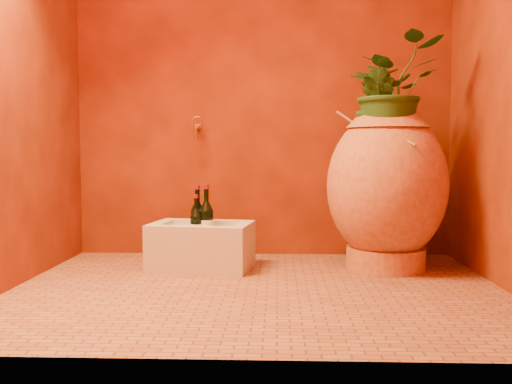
{
  "coord_description": "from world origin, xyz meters",
  "views": [
    {
      "loc": [
        0.1,
        -2.86,
        0.69
      ],
      "look_at": [
        -0.02,
        0.35,
        0.47
      ],
      "focal_mm": 40.0,
      "sensor_mm": 36.0,
      "label": 1
    }
  ],
  "objects_px": {
    "stone_basin": "(202,247)",
    "wine_bottle_b": "(196,226)",
    "wall_tap": "(197,127)",
    "wine_bottle_c": "(206,222)",
    "amphora": "(387,185)",
    "wine_bottle_a": "(198,222)"
  },
  "relations": [
    {
      "from": "amphora",
      "to": "wall_tap",
      "type": "distance_m",
      "value": 1.3
    },
    {
      "from": "stone_basin",
      "to": "wine_bottle_b",
      "type": "distance_m",
      "value": 0.13
    },
    {
      "from": "wine_bottle_b",
      "to": "wine_bottle_c",
      "type": "bearing_deg",
      "value": 20.65
    },
    {
      "from": "stone_basin",
      "to": "wine_bottle_b",
      "type": "bearing_deg",
      "value": -161.09
    },
    {
      "from": "stone_basin",
      "to": "wall_tap",
      "type": "height_order",
      "value": "wall_tap"
    },
    {
      "from": "stone_basin",
      "to": "wine_bottle_c",
      "type": "relative_size",
      "value": 1.8
    },
    {
      "from": "wall_tap",
      "to": "wine_bottle_c",
      "type": "bearing_deg",
      "value": -74.82
    },
    {
      "from": "amphora",
      "to": "wine_bottle_b",
      "type": "height_order",
      "value": "amphora"
    },
    {
      "from": "wine_bottle_a",
      "to": "wall_tap",
      "type": "height_order",
      "value": "wall_tap"
    },
    {
      "from": "wine_bottle_c",
      "to": "wall_tap",
      "type": "distance_m",
      "value": 0.73
    },
    {
      "from": "wine_bottle_c",
      "to": "wall_tap",
      "type": "relative_size",
      "value": 2.23
    },
    {
      "from": "wine_bottle_b",
      "to": "wall_tap",
      "type": "relative_size",
      "value": 1.87
    },
    {
      "from": "wine_bottle_a",
      "to": "wine_bottle_c",
      "type": "distance_m",
      "value": 0.06
    },
    {
      "from": "amphora",
      "to": "wine_bottle_a",
      "type": "relative_size",
      "value": 2.89
    },
    {
      "from": "stone_basin",
      "to": "wine_bottle_c",
      "type": "xyz_separation_m",
      "value": [
        0.03,
        0.01,
        0.14
      ]
    },
    {
      "from": "wine_bottle_b",
      "to": "wall_tap",
      "type": "bearing_deg",
      "value": 97.02
    },
    {
      "from": "amphora",
      "to": "wine_bottle_c",
      "type": "relative_size",
      "value": 2.86
    },
    {
      "from": "stone_basin",
      "to": "wine_bottle_a",
      "type": "height_order",
      "value": "wine_bottle_a"
    },
    {
      "from": "wall_tap",
      "to": "stone_basin",
      "type": "bearing_deg",
      "value": -78.9
    },
    {
      "from": "amphora",
      "to": "wine_bottle_b",
      "type": "relative_size",
      "value": 3.41
    },
    {
      "from": "amphora",
      "to": "stone_basin",
      "type": "distance_m",
      "value": 1.16
    },
    {
      "from": "amphora",
      "to": "wine_bottle_c",
      "type": "xyz_separation_m",
      "value": [
        -1.07,
        -0.01,
        -0.23
      ]
    }
  ]
}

